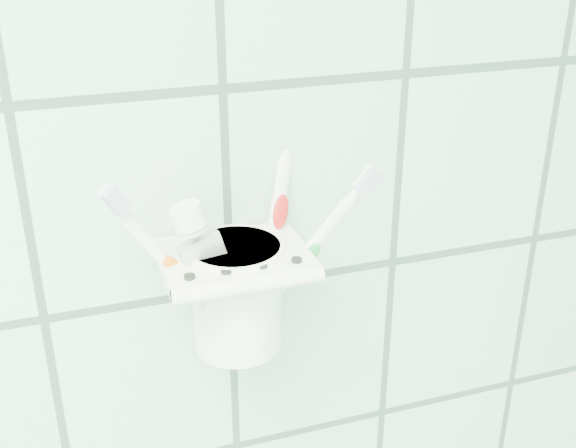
# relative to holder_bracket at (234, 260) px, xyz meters

# --- Properties ---
(holder_bracket) EXTENTS (0.12, 0.10, 0.04)m
(holder_bracket) POSITION_rel_holder_bracket_xyz_m (0.00, 0.00, 0.00)
(holder_bracket) COLOR white
(holder_bracket) RESTS_ON wall_back
(cup) EXTENTS (0.08, 0.08, 0.10)m
(cup) POSITION_rel_holder_bracket_xyz_m (0.00, 0.00, -0.03)
(cup) COLOR white
(cup) RESTS_ON holder_bracket
(toothbrush_pink) EXTENTS (0.09, 0.03, 0.18)m
(toothbrush_pink) POSITION_rel_holder_bracket_xyz_m (-0.01, 0.01, 0.02)
(toothbrush_pink) COLOR white
(toothbrush_pink) RESTS_ON cup
(toothbrush_blue) EXTENTS (0.07, 0.07, 0.21)m
(toothbrush_blue) POSITION_rel_holder_bracket_xyz_m (0.02, -0.00, 0.03)
(toothbrush_blue) COLOR white
(toothbrush_blue) RESTS_ON cup
(toothbrush_orange) EXTENTS (0.10, 0.04, 0.18)m
(toothbrush_orange) POSITION_rel_holder_bracket_xyz_m (0.01, 0.01, 0.02)
(toothbrush_orange) COLOR white
(toothbrush_orange) RESTS_ON cup
(toothpaste_tube) EXTENTS (0.06, 0.04, 0.15)m
(toothpaste_tube) POSITION_rel_holder_bracket_xyz_m (-0.00, -0.01, 0.00)
(toothpaste_tube) COLOR silver
(toothpaste_tube) RESTS_ON cup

